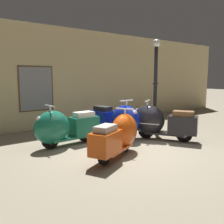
{
  "coord_description": "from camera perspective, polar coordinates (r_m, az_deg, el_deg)",
  "views": [
    {
      "loc": [
        -3.89,
        -4.22,
        1.75
      ],
      "look_at": [
        0.01,
        0.9,
        0.83
      ],
      "focal_mm": 39.3,
      "sensor_mm": 36.0,
      "label": 1
    }
  ],
  "objects": [
    {
      "name": "lamppost",
      "position": [
        7.83,
        10.05,
        5.7
      ],
      "size": [
        0.28,
        0.28,
        2.9
      ],
      "color": "black",
      "rests_on": "ground"
    },
    {
      "name": "scooter_3",
      "position": [
        6.99,
        10.74,
        -2.29
      ],
      "size": [
        1.36,
        1.81,
        1.1
      ],
      "rotation": [
        0.0,
        0.0,
        2.1
      ],
      "color": "black",
      "rests_on": "ground"
    },
    {
      "name": "scooter_2",
      "position": [
        7.07,
        1.44,
        -1.95
      ],
      "size": [
        0.69,
        1.88,
        1.12
      ],
      "rotation": [
        0.0,
        0.0,
        -1.48
      ],
      "color": "black",
      "rests_on": "ground"
    },
    {
      "name": "scooter_0",
      "position": [
        6.31,
        -11.45,
        -3.52
      ],
      "size": [
        1.79,
        0.62,
        1.08
      ],
      "rotation": [
        0.0,
        0.0,
        -3.09
      ],
      "color": "black",
      "rests_on": "ground"
    },
    {
      "name": "ground_plane",
      "position": [
        6.01,
        5.22,
        -8.84
      ],
      "size": [
        60.0,
        60.0,
        0.0
      ],
      "primitive_type": "plane",
      "color": "gray"
    },
    {
      "name": "showroom_back_wall",
      "position": [
        8.85,
        -12.35,
        7.81
      ],
      "size": [
        18.0,
        0.63,
        3.46
      ],
      "color": "#CCB784",
      "rests_on": "ground"
    },
    {
      "name": "scooter_1",
      "position": [
        5.5,
        1.65,
        -5.31
      ],
      "size": [
        1.74,
        1.16,
        1.04
      ],
      "rotation": [
        0.0,
        0.0,
        0.44
      ],
      "color": "black",
      "rests_on": "ground"
    }
  ]
}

